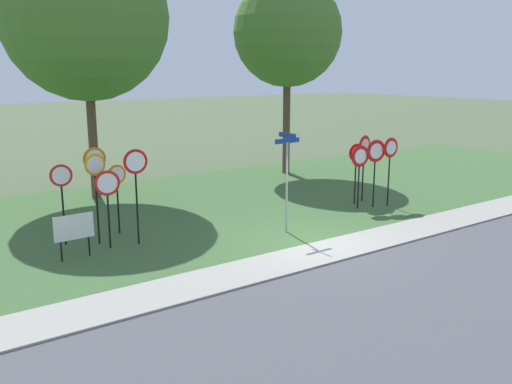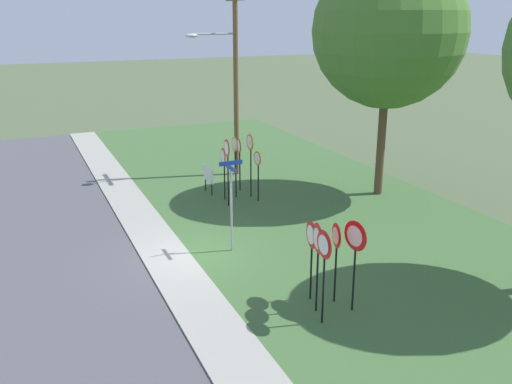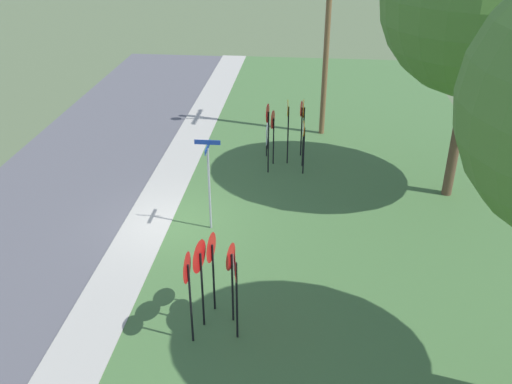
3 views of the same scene
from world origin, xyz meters
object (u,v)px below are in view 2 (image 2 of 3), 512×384
object	(u,v)px
yield_sign_far_right	(317,246)
notice_board	(208,175)
stop_sign_far_right	(235,154)
oak_tree_left	(389,31)
street_name_post	(231,198)
yield_sign_near_right	(311,242)
stop_sign_far_left	(258,166)
stop_sign_center_tall	(239,154)
stop_sign_near_right	(250,152)
yield_sign_near_left	(324,255)
yield_sign_center	(336,244)
yield_sign_far_left	(355,244)
stop_sign_near_left	(227,158)
stop_sign_far_center	(224,162)
utility_pole	(233,71)

from	to	relation	value
yield_sign_far_right	notice_board	distance (m)	11.09
stop_sign_far_right	oak_tree_left	xyz separation A→B (m)	(2.07, 6.05, 5.08)
yield_sign_far_right	notice_board	size ratio (longest dim) A/B	2.04
yield_sign_far_right	street_name_post	bearing A→B (deg)	-161.70
stop_sign_far_right	yield_sign_near_right	world-z (taller)	stop_sign_far_right
stop_sign_far_left	yield_sign_far_right	world-z (taller)	yield_sign_far_right
stop_sign_center_tall	stop_sign_far_right	bearing A→B (deg)	-26.06
stop_sign_near_right	notice_board	xyz separation A→B (m)	(-1.21, -1.52, -1.21)
yield_sign_near_left	yield_sign_center	size ratio (longest dim) A/B	1.11
stop_sign_far_right	notice_board	size ratio (longest dim) A/B	2.17
stop_sign_far_left	yield_sign_center	world-z (taller)	yield_sign_center
stop_sign_far_left	yield_sign_far_left	size ratio (longest dim) A/B	0.85
yield_sign_far_right	yield_sign_center	size ratio (longest dim) A/B	1.09
oak_tree_left	stop_sign_far_left	bearing A→B (deg)	-102.33
yield_sign_near_right	street_name_post	distance (m)	4.13
yield_sign_near_left	stop_sign_near_left	bearing A→B (deg)	174.81
stop_sign_far_center	street_name_post	xyz separation A→B (m)	(5.20, -1.66, 0.21)
stop_sign_near_right	yield_sign_far_right	bearing A→B (deg)	-13.07
stop_sign_near_left	utility_pole	world-z (taller)	utility_pole
yield_sign_near_left	stop_sign_far_right	bearing A→B (deg)	171.56
stop_sign_near_left	oak_tree_left	world-z (taller)	oak_tree_left
yield_sign_near_right	yield_sign_far_left	bearing A→B (deg)	44.11
stop_sign_far_left	utility_pole	xyz separation A→B (m)	(-4.34, 0.61, 3.51)
yield_sign_near_right	yield_sign_far_right	bearing A→B (deg)	-7.48
stop_sign_near_right	notice_board	bearing A→B (deg)	-128.56
stop_sign_far_center	yield_sign_near_left	bearing A→B (deg)	0.16
stop_sign_near_right	yield_sign_center	xyz separation A→B (m)	(9.55, -1.54, -0.29)
stop_sign_near_left	yield_sign_near_right	size ratio (longest dim) A/B	1.20
yield_sign_far_right	stop_sign_center_tall	bearing A→B (deg)	179.74
notice_board	stop_sign_center_tall	bearing A→B (deg)	81.24
stop_sign_near_left	street_name_post	size ratio (longest dim) A/B	0.90
stop_sign_far_right	yield_sign_near_left	xyz separation A→B (m)	(10.63, -1.81, 0.03)
yield_sign_near_left	yield_sign_near_right	world-z (taller)	yield_sign_near_left
stop_sign_far_left	yield_sign_far_right	size ratio (longest dim) A/B	0.86
stop_sign_far_right	utility_pole	bearing A→B (deg)	155.93
stop_sign_near_right	notice_board	size ratio (longest dim) A/B	2.25
yield_sign_near_right	oak_tree_left	size ratio (longest dim) A/B	0.23
yield_sign_far_left	oak_tree_left	xyz separation A→B (m)	(-8.31, 6.78, 5.05)
stop_sign_near_left	yield_sign_far_left	distance (m)	9.44
yield_sign_center	stop_sign_far_right	bearing A→B (deg)	-174.28
stop_sign_center_tall	street_name_post	xyz separation A→B (m)	(6.15, -2.77, 0.14)
stop_sign_far_left	stop_sign_far_right	size ratio (longest dim) A/B	0.82
stop_sign_center_tall	yield_sign_near_right	xyz separation A→B (m)	(10.21, -1.99, 0.04)
yield_sign_far_left	notice_board	world-z (taller)	yield_sign_far_left
stop_sign_far_left	yield_sign_near_right	distance (m)	8.74
stop_sign_far_right	yield_sign_center	bearing A→B (deg)	-9.02
yield_sign_near_left	yield_sign_far_right	bearing A→B (deg)	166.06
notice_board	stop_sign_near_left	bearing A→B (deg)	3.12
yield_sign_far_right	utility_pole	xyz separation A→B (m)	(-13.46, 2.92, 3.17)
yield_sign_center	yield_sign_far_right	bearing A→B (deg)	-60.00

